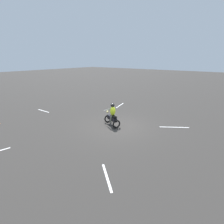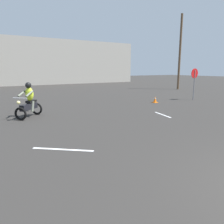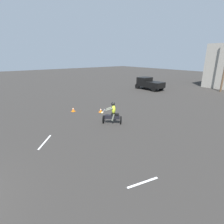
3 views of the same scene
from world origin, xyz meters
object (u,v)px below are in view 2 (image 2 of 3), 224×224
traffic_cone_mid_left (155,100)px  motorcycle_rider_background (29,102)px  utility_pole_near (180,53)px  stop_sign (194,78)px

traffic_cone_mid_left → motorcycle_rider_background: bearing=-177.9°
motorcycle_rider_background → utility_pole_near: bearing=-114.9°
motorcycle_rider_background → utility_pole_near: 18.76m
stop_sign → traffic_cone_mid_left: 3.64m
motorcycle_rider_background → utility_pole_near: utility_pole_near is taller
traffic_cone_mid_left → utility_pole_near: (9.07, 6.12, 3.82)m
motorcycle_rider_background → traffic_cone_mid_left: (8.25, 0.31, -0.52)m
motorcycle_rider_background → utility_pole_near: size_ratio=0.21×
stop_sign → utility_pole_near: 9.08m
motorcycle_rider_background → traffic_cone_mid_left: bearing=-133.1°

